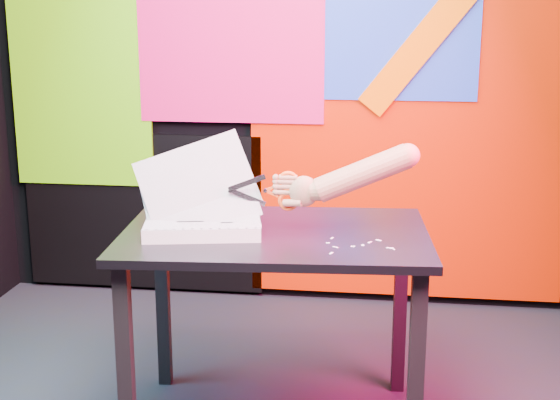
# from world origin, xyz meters

# --- Properties ---
(room) EXTENTS (3.01, 3.01, 2.71)m
(room) POSITION_xyz_m (0.00, 0.00, 1.35)
(room) COLOR black
(room) RESTS_ON ground
(backdrop) EXTENTS (2.88, 0.05, 2.08)m
(backdrop) POSITION_xyz_m (0.06, 1.46, 0.96)
(backdrop) COLOR red
(backdrop) RESTS_ON ground
(work_table) EXTENTS (1.13, 0.79, 0.75)m
(work_table) POSITION_xyz_m (0.16, 0.17, 0.65)
(work_table) COLOR black
(work_table) RESTS_ON ground
(printout_stack) EXTENTS (0.49, 0.36, 0.37)m
(printout_stack) POSITION_xyz_m (-0.10, 0.13, 0.78)
(printout_stack) COLOR silver
(printout_stack) RESTS_ON work_table
(scissors) EXTENTS (0.25, 0.02, 0.14)m
(scissors) POSITION_xyz_m (0.19, 0.16, 0.90)
(scissors) COLOR #BBBBBB
(scissors) RESTS_ON printout_stack
(hand_forearm) EXTENTS (0.49, 0.10, 0.23)m
(hand_forearm) POSITION_xyz_m (0.43, 0.17, 0.96)
(hand_forearm) COLOR #A67B59
(hand_forearm) RESTS_ON work_table
(paper_clippings) EXTENTS (0.23, 0.19, 0.00)m
(paper_clippings) POSITION_xyz_m (0.46, 0.04, 0.75)
(paper_clippings) COLOR white
(paper_clippings) RESTS_ON work_table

